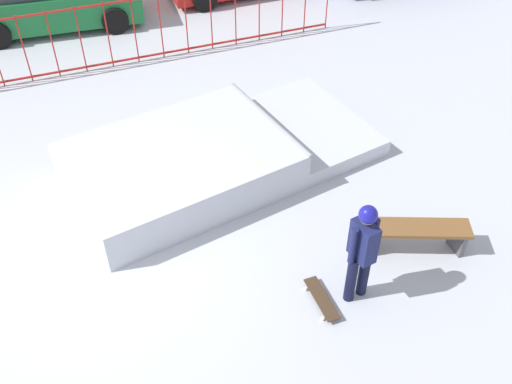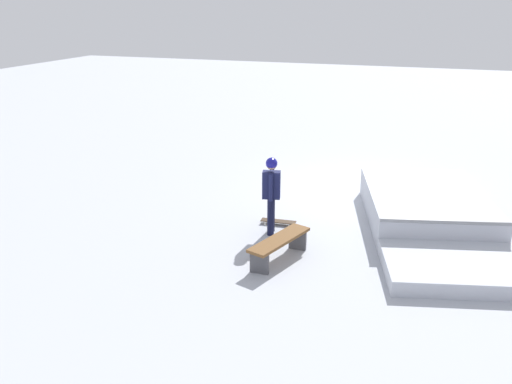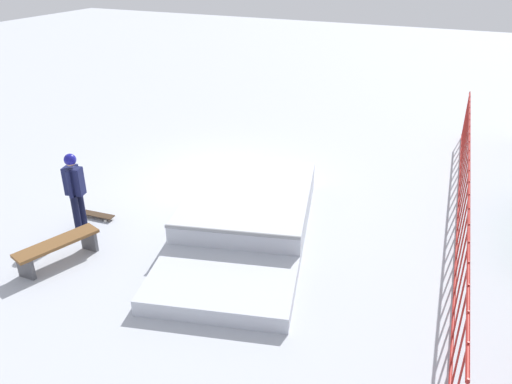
{
  "view_description": "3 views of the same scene",
  "coord_description": "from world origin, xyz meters",
  "px_view_note": "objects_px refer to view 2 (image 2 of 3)",
  "views": [
    {
      "loc": [
        0.41,
        -6.43,
        6.83
      ],
      "look_at": [
        2.37,
        -0.11,
        0.9
      ],
      "focal_mm": 42.04,
      "sensor_mm": 36.0,
      "label": 1
    },
    {
      "loc": [
        13.76,
        1.57,
        4.84
      ],
      "look_at": [
        3.58,
        -1.95,
        1.0
      ],
      "focal_mm": 37.74,
      "sensor_mm": 36.0,
      "label": 2
    },
    {
      "loc": [
        10.54,
        5.72,
        5.56
      ],
      "look_at": [
        1.3,
        1.55,
        0.6
      ],
      "focal_mm": 35.7,
      "sensor_mm": 36.0,
      "label": 3
    }
  ],
  "objects_px": {
    "skate_ramp": "(429,215)",
    "skateboard": "(278,221)",
    "park_bench": "(280,244)",
    "skater": "(271,190)"
  },
  "relations": [
    {
      "from": "park_bench",
      "to": "skate_ramp",
      "type": "bearing_deg",
      "value": 134.09
    },
    {
      "from": "skate_ramp",
      "to": "skater",
      "type": "height_order",
      "value": "skater"
    },
    {
      "from": "skate_ramp",
      "to": "skater",
      "type": "relative_size",
      "value": 3.41
    },
    {
      "from": "skate_ramp",
      "to": "skateboard",
      "type": "bearing_deg",
      "value": -88.86
    },
    {
      "from": "skater",
      "to": "skateboard",
      "type": "height_order",
      "value": "skater"
    },
    {
      "from": "skate_ramp",
      "to": "park_bench",
      "type": "height_order",
      "value": "skate_ramp"
    },
    {
      "from": "skateboard",
      "to": "skater",
      "type": "bearing_deg",
      "value": 83.66
    },
    {
      "from": "skate_ramp",
      "to": "skateboard",
      "type": "distance_m",
      "value": 3.39
    },
    {
      "from": "skate_ramp",
      "to": "skateboard",
      "type": "xyz_separation_m",
      "value": [
        0.9,
        -3.26,
        -0.24
      ]
    },
    {
      "from": "skater",
      "to": "park_bench",
      "type": "relative_size",
      "value": 1.05
    }
  ]
}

